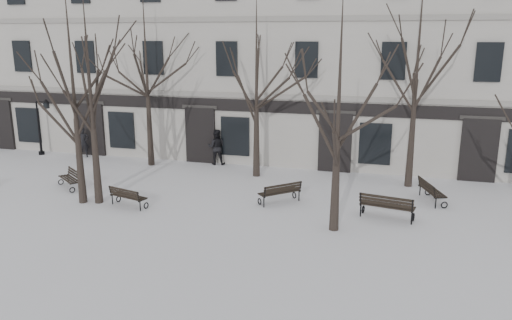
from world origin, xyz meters
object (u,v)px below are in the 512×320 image
at_px(tree_2, 339,92).
at_px(bench_3, 71,178).
at_px(tree_0, 72,75).
at_px(bench_1, 128,196).
at_px(lamp_post, 42,123).
at_px(tree_1, 89,80).
at_px(bench_2, 387,206).
at_px(bench_5, 431,190).
at_px(bench_4, 280,192).

relative_size(tree_2, bench_3, 4.77).
bearing_deg(tree_0, bench_1, -0.48).
xyz_separation_m(tree_0, lamp_post, (-6.90, 6.65, -3.24)).
height_order(tree_1, bench_2, tree_1).
relative_size(tree_1, bench_2, 3.86).
bearing_deg(tree_0, bench_3, 136.08).
height_order(tree_2, bench_5, tree_2).
xyz_separation_m(tree_2, bench_3, (-11.74, 1.87, -4.32)).
relative_size(bench_3, bench_4, 0.97).
relative_size(bench_1, bench_3, 1.05).
bearing_deg(lamp_post, bench_4, -17.81).
bearing_deg(tree_2, bench_4, 136.80).
xyz_separation_m(bench_3, bench_4, (9.35, 0.37, 0.04)).
bearing_deg(bench_5, tree_1, 87.54).
relative_size(tree_1, bench_1, 4.67).
xyz_separation_m(bench_3, lamp_post, (-5.24, 5.06, 1.38)).
bearing_deg(bench_1, bench_3, -7.11).
relative_size(bench_4, bench_5, 0.90).
distance_m(tree_1, bench_4, 8.53).
bearing_deg(bench_4, tree_2, 92.76).
distance_m(bench_1, bench_3, 4.01).
distance_m(bench_1, bench_4, 6.01).
xyz_separation_m(tree_0, bench_3, (-1.65, 1.59, -4.62)).
distance_m(tree_2, bench_5, 6.79).
distance_m(bench_2, bench_5, 3.03).
bearing_deg(bench_3, bench_1, 12.93).
distance_m(tree_2, bench_4, 5.40).
relative_size(tree_0, bench_5, 4.43).
bearing_deg(tree_0, tree_2, -1.61).
distance_m(tree_0, bench_5, 14.74).
relative_size(tree_0, bench_3, 5.06).
bearing_deg(bench_4, bench_3, -41.77).
height_order(tree_0, bench_1, tree_0).
xyz_separation_m(bench_4, lamp_post, (-14.59, 4.69, 1.34)).
xyz_separation_m(tree_0, bench_5, (13.50, 3.74, -4.58)).
xyz_separation_m(tree_1, bench_5, (12.87, 3.59, -4.42)).
height_order(bench_1, bench_5, bench_5).
height_order(tree_1, bench_4, tree_1).
xyz_separation_m(tree_2, lamp_post, (-16.98, 6.93, -2.95)).
relative_size(tree_2, bench_5, 4.17).
bearing_deg(bench_1, bench_5, -145.35).
relative_size(bench_2, bench_3, 1.27).
height_order(bench_4, bench_5, bench_5).
bearing_deg(bench_2, tree_2, 52.07).
xyz_separation_m(bench_2, bench_4, (-4.13, 0.75, -0.06)).
bearing_deg(bench_4, bench_5, 152.95).
bearing_deg(bench_3, lamp_post, 172.62).
xyz_separation_m(tree_2, bench_5, (3.41, 4.02, -4.28)).
distance_m(bench_3, bench_5, 15.30).
height_order(bench_2, bench_4, bench_2).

